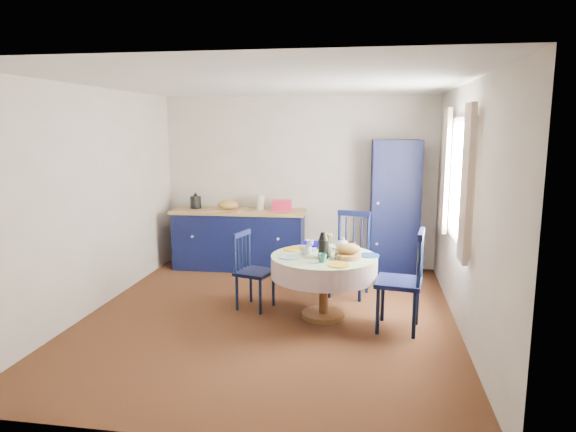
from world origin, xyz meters
name	(u,v)px	position (x,y,z in m)	size (l,w,h in m)	color
floor	(269,317)	(0.00, 0.00, 0.00)	(4.50, 4.50, 0.00)	black
ceiling	(267,83)	(0.00, 0.00, 2.50)	(4.50, 4.50, 0.00)	white
wall_back	(298,182)	(0.00, 2.25, 1.25)	(4.00, 0.02, 2.50)	silver
wall_left	(92,200)	(-2.00, 0.00, 1.25)	(0.02, 4.50, 2.50)	silver
wall_right	(466,210)	(2.00, 0.00, 1.25)	(0.02, 4.50, 2.50)	silver
window	(458,179)	(1.95, 0.30, 1.52)	(0.10, 1.74, 1.45)	white
kitchen_counter	(239,238)	(-0.82, 1.90, 0.45)	(1.95, 0.66, 1.10)	black
pantry_cabinet	(395,208)	(1.40, 2.00, 0.94)	(0.69, 0.51, 1.88)	black
dining_table	(325,266)	(0.59, 0.12, 0.57)	(1.16, 1.15, 0.97)	brown
chair_left	(252,270)	(-0.25, 0.29, 0.45)	(0.47, 0.48, 0.88)	black
chair_far	(350,253)	(0.83, 0.94, 0.52)	(0.55, 0.53, 1.03)	black
chair_right	(403,280)	(1.41, -0.11, 0.53)	(0.51, 0.53, 1.05)	black
mug_a	(306,250)	(0.39, 0.15, 0.74)	(0.12, 0.12, 0.09)	silver
mug_b	(322,258)	(0.59, -0.15, 0.74)	(0.10, 0.10, 0.09)	#286760
mug_c	(350,246)	(0.85, 0.39, 0.74)	(0.13, 0.13, 0.11)	black
mug_d	(310,244)	(0.39, 0.48, 0.73)	(0.09, 0.09, 0.09)	silver
cobalt_bowl	(312,245)	(0.42, 0.45, 0.72)	(0.25, 0.25, 0.06)	#080673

